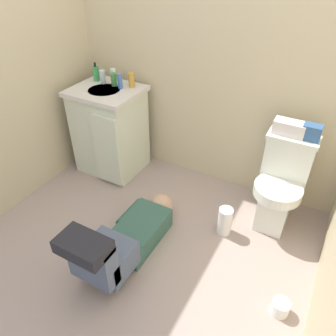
{
  "coord_description": "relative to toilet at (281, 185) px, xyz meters",
  "views": [
    {
      "loc": [
        0.98,
        -1.39,
        1.91
      ],
      "look_at": [
        -0.0,
        0.4,
        0.45
      ],
      "focal_mm": 34.99,
      "sensor_mm": 36.0,
      "label": 1
    }
  ],
  "objects": [
    {
      "name": "soap_dispenser",
      "position": [
        -1.79,
        0.12,
        0.52
      ],
      "size": [
        0.06,
        0.06,
        0.17
      ],
      "color": "green",
      "rests_on": "vanity_cabinet"
    },
    {
      "name": "person_plumber",
      "position": [
        -0.84,
        -0.89,
        -0.19
      ],
      "size": [
        0.39,
        1.06,
        0.52
      ],
      "color": "#33594C",
      "rests_on": "ground_plane"
    },
    {
      "name": "bottle_green",
      "position": [
        -1.57,
        0.09,
        0.51
      ],
      "size": [
        0.05,
        0.05,
        0.11
      ],
      "primitive_type": "cylinder",
      "color": "#45974A",
      "rests_on": "vanity_cabinet"
    },
    {
      "name": "wall_back",
      "position": [
        -0.79,
        0.35,
        0.83
      ],
      "size": [
        2.56,
        0.08,
        2.4
      ],
      "primitive_type": "cube",
      "color": "beige",
      "rests_on": "ground_plane"
    },
    {
      "name": "tissue_box",
      "position": [
        -0.05,
        0.09,
        0.43
      ],
      "size": [
        0.22,
        0.11,
        0.1
      ],
      "primitive_type": "cube",
      "color": "silver",
      "rests_on": "toilet"
    },
    {
      "name": "bottle_amber",
      "position": [
        -1.42,
        0.14,
        0.52
      ],
      "size": [
        0.05,
        0.05,
        0.13
      ],
      "primitive_type": "cylinder",
      "color": "gold",
      "rests_on": "vanity_cabinet"
    },
    {
      "name": "toiletry_bag",
      "position": [
        0.1,
        0.09,
        0.44
      ],
      "size": [
        0.12,
        0.09,
        0.11
      ],
      "primitive_type": "cube",
      "color": "#33598C",
      "rests_on": "toilet"
    },
    {
      "name": "bottle_clear",
      "position": [
        -1.69,
        0.09,
        0.51
      ],
      "size": [
        0.05,
        0.05,
        0.12
      ],
      "primitive_type": "cylinder",
      "color": "silver",
      "rests_on": "vanity_cabinet"
    },
    {
      "name": "vanity_cabinet",
      "position": [
        -1.59,
        -0.01,
        0.05
      ],
      "size": [
        0.6,
        0.53,
        0.82
      ],
      "color": "silver",
      "rests_on": "ground_plane"
    },
    {
      "name": "bottle_blue",
      "position": [
        -1.49,
        0.07,
        0.52
      ],
      "size": [
        0.04,
        0.04,
        0.13
      ],
      "primitive_type": "cylinder",
      "color": "#416CB6",
      "rests_on": "vanity_cabinet"
    },
    {
      "name": "paper_towel_roll",
      "position": [
        -0.3,
        -0.32,
        -0.25
      ],
      "size": [
        0.11,
        0.11,
        0.23
      ],
      "primitive_type": "cylinder",
      "color": "white",
      "rests_on": "ground_plane"
    },
    {
      "name": "toilet",
      "position": [
        0.0,
        0.0,
        0.0
      ],
      "size": [
        0.36,
        0.46,
        0.75
      ],
      "color": "silver",
      "rests_on": "ground_plane"
    },
    {
      "name": "ground_plane",
      "position": [
        -0.79,
        -0.72,
        -0.39
      ],
      "size": [
        2.9,
        3.06,
        0.04
      ],
      "primitive_type": "cube",
      "color": "#A38E86"
    },
    {
      "name": "toilet_paper_roll",
      "position": [
        0.25,
        -0.79,
        -0.32
      ],
      "size": [
        0.11,
        0.11,
        0.1
      ],
      "primitive_type": "cylinder",
      "color": "white",
      "rests_on": "ground_plane"
    },
    {
      "name": "faucet",
      "position": [
        -1.6,
        0.14,
        0.5
      ],
      "size": [
        0.02,
        0.02,
        0.1
      ],
      "primitive_type": "cylinder",
      "color": "silver",
      "rests_on": "vanity_cabinet"
    },
    {
      "name": "bottle_white",
      "position": [
        -1.62,
        0.15,
        0.51
      ],
      "size": [
        0.05,
        0.05,
        0.13
      ],
      "primitive_type": "cylinder",
      "color": "silver",
      "rests_on": "vanity_cabinet"
    }
  ]
}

